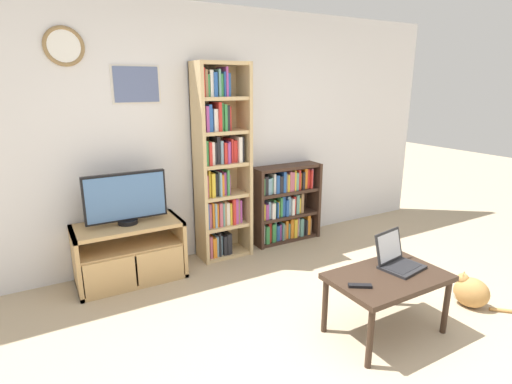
% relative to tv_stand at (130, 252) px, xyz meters
% --- Properties ---
extents(ground_plane, '(18.00, 18.00, 0.00)m').
position_rel_tv_stand_xyz_m(ground_plane, '(0.93, -2.06, -0.29)').
color(ground_plane, tan).
extents(wall_back, '(6.19, 0.09, 2.60)m').
position_rel_tv_stand_xyz_m(wall_back, '(0.92, 0.31, 1.02)').
color(wall_back, silver).
rests_on(wall_back, ground_plane).
extents(tv_stand, '(0.98, 0.48, 0.57)m').
position_rel_tv_stand_xyz_m(tv_stand, '(0.00, 0.00, 0.00)').
color(tv_stand, tan).
rests_on(tv_stand, ground_plane).
extents(television, '(0.74, 0.18, 0.48)m').
position_rel_tv_stand_xyz_m(television, '(0.01, 0.01, 0.53)').
color(television, black).
rests_on(television, tv_stand).
extents(bookshelf_tall, '(0.55, 0.32, 2.05)m').
position_rel_tv_stand_xyz_m(bookshelf_tall, '(1.00, 0.12, 0.72)').
color(bookshelf_tall, tan).
rests_on(bookshelf_tall, ground_plane).
extents(bookshelf_short, '(0.84, 0.26, 0.92)m').
position_rel_tv_stand_xyz_m(bookshelf_short, '(1.85, 0.15, 0.16)').
color(bookshelf_short, '#3D281E').
rests_on(bookshelf_short, ground_plane).
extents(coffee_table, '(0.86, 0.55, 0.48)m').
position_rel_tv_stand_xyz_m(coffee_table, '(1.47, -1.80, 0.13)').
color(coffee_table, '#332319').
rests_on(coffee_table, ground_plane).
extents(laptop, '(0.35, 0.33, 0.26)m').
position_rel_tv_stand_xyz_m(laptop, '(1.63, -1.72, 0.25)').
color(laptop, '#232326').
rests_on(laptop, coffee_table).
extents(remote_near_laptop, '(0.16, 0.12, 0.02)m').
position_rel_tv_stand_xyz_m(remote_near_laptop, '(1.16, -1.83, 0.20)').
color(remote_near_laptop, black).
rests_on(remote_near_laptop, coffee_table).
extents(cat, '(0.40, 0.45, 0.30)m').
position_rel_tv_stand_xyz_m(cat, '(2.38, -1.89, -0.16)').
color(cat, '#B78447').
rests_on(cat, ground_plane).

